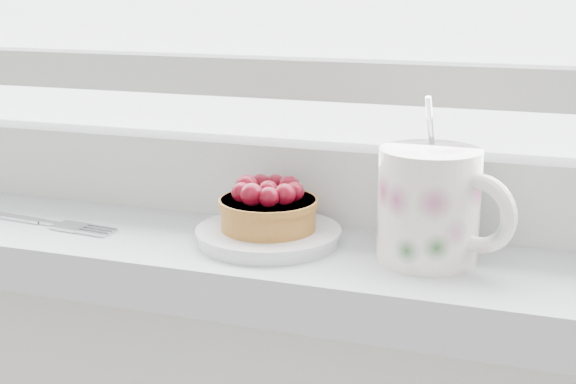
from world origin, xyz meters
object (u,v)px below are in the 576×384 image
at_px(saucer, 268,235).
at_px(raspberry_tart, 268,207).
at_px(fork, 28,219).
at_px(floral_mug, 432,203).

bearing_deg(saucer, raspberry_tart, 141.56).
xyz_separation_m(saucer, raspberry_tart, (-0.00, 0.00, 0.03)).
bearing_deg(raspberry_tart, fork, -175.68).
distance_m(saucer, floral_mug, 0.14).
xyz_separation_m(saucer, fork, (-0.23, -0.02, -0.00)).
xyz_separation_m(saucer, floral_mug, (0.14, -0.00, 0.04)).
relative_size(saucer, raspberry_tart, 1.47).
xyz_separation_m(floral_mug, fork, (-0.37, -0.02, -0.05)).
relative_size(saucer, fork, 0.66).
height_order(raspberry_tart, floral_mug, floral_mug).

